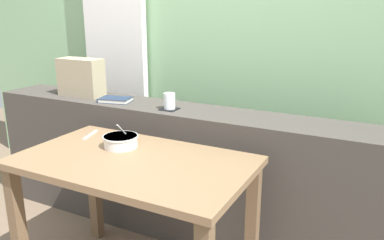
{
  "coord_description": "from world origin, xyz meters",
  "views": [
    {
      "loc": [
        1.13,
        -1.48,
        1.43
      ],
      "look_at": [
        0.12,
        0.48,
        0.8
      ],
      "focal_mm": 36.44,
      "sensor_mm": 36.0,
      "label": 1
    }
  ],
  "objects_px": {
    "closed_book": "(115,100)",
    "soup_bowl": "(121,141)",
    "fork_utensil": "(90,135)",
    "breakfast_table": "(134,181)",
    "coaster_square": "(170,109)",
    "throw_pillow": "(81,77)",
    "juice_glass": "(169,102)"
  },
  "relations": [
    {
      "from": "juice_glass",
      "to": "breakfast_table",
      "type": "bearing_deg",
      "value": -78.32
    },
    {
      "from": "breakfast_table",
      "to": "throw_pillow",
      "type": "xyz_separation_m",
      "value": [
        -0.86,
        0.6,
        0.36
      ]
    },
    {
      "from": "breakfast_table",
      "to": "coaster_square",
      "type": "distance_m",
      "value": 0.6
    },
    {
      "from": "breakfast_table",
      "to": "throw_pillow",
      "type": "relative_size",
      "value": 3.58
    },
    {
      "from": "closed_book",
      "to": "breakfast_table",
      "type": "bearing_deg",
      "value": -46.07
    },
    {
      "from": "coaster_square",
      "to": "throw_pillow",
      "type": "relative_size",
      "value": 0.31
    },
    {
      "from": "juice_glass",
      "to": "throw_pillow",
      "type": "xyz_separation_m",
      "value": [
        -0.74,
        0.06,
        0.08
      ]
    },
    {
      "from": "throw_pillow",
      "to": "soup_bowl",
      "type": "distance_m",
      "value": 0.88
    },
    {
      "from": "coaster_square",
      "to": "throw_pillow",
      "type": "distance_m",
      "value": 0.76
    },
    {
      "from": "closed_book",
      "to": "fork_utensil",
      "type": "distance_m",
      "value": 0.4
    },
    {
      "from": "juice_glass",
      "to": "throw_pillow",
      "type": "height_order",
      "value": "throw_pillow"
    },
    {
      "from": "closed_book",
      "to": "fork_utensil",
      "type": "relative_size",
      "value": 1.33
    },
    {
      "from": "soup_bowl",
      "to": "fork_utensil",
      "type": "relative_size",
      "value": 1.08
    },
    {
      "from": "closed_book",
      "to": "soup_bowl",
      "type": "bearing_deg",
      "value": -49.57
    },
    {
      "from": "juice_glass",
      "to": "fork_utensil",
      "type": "bearing_deg",
      "value": -132.64
    },
    {
      "from": "throw_pillow",
      "to": "soup_bowl",
      "type": "relative_size",
      "value": 1.74
    },
    {
      "from": "coaster_square",
      "to": "closed_book",
      "type": "xyz_separation_m",
      "value": [
        -0.42,
        0.01,
        0.01
      ]
    },
    {
      "from": "fork_utensil",
      "to": "coaster_square",
      "type": "bearing_deg",
      "value": 31.16
    },
    {
      "from": "throw_pillow",
      "to": "coaster_square",
      "type": "bearing_deg",
      "value": -4.31
    },
    {
      "from": "juice_glass",
      "to": "closed_book",
      "type": "relative_size",
      "value": 0.42
    },
    {
      "from": "juice_glass",
      "to": "throw_pillow",
      "type": "distance_m",
      "value": 0.75
    },
    {
      "from": "juice_glass",
      "to": "closed_book",
      "type": "bearing_deg",
      "value": 178.21
    },
    {
      "from": "breakfast_table",
      "to": "fork_utensil",
      "type": "relative_size",
      "value": 6.73
    },
    {
      "from": "breakfast_table",
      "to": "closed_book",
      "type": "distance_m",
      "value": 0.81
    },
    {
      "from": "coaster_square",
      "to": "throw_pillow",
      "type": "bearing_deg",
      "value": 175.69
    },
    {
      "from": "fork_utensil",
      "to": "throw_pillow",
      "type": "bearing_deg",
      "value": 119.86
    },
    {
      "from": "coaster_square",
      "to": "soup_bowl",
      "type": "height_order",
      "value": "soup_bowl"
    },
    {
      "from": "fork_utensil",
      "to": "juice_glass",
      "type": "bearing_deg",
      "value": 31.16
    },
    {
      "from": "throw_pillow",
      "to": "fork_utensil",
      "type": "relative_size",
      "value": 1.88
    },
    {
      "from": "closed_book",
      "to": "coaster_square",
      "type": "bearing_deg",
      "value": -1.79
    },
    {
      "from": "breakfast_table",
      "to": "closed_book",
      "type": "relative_size",
      "value": 5.04
    },
    {
      "from": "closed_book",
      "to": "soup_bowl",
      "type": "height_order",
      "value": "closed_book"
    }
  ]
}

